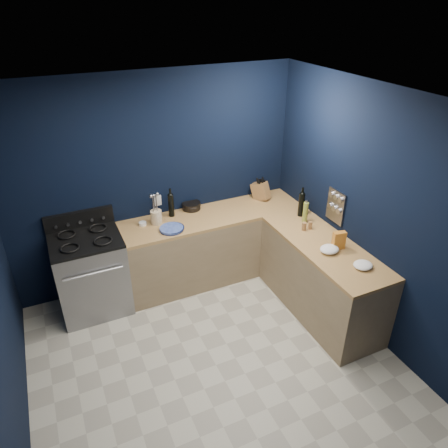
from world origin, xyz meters
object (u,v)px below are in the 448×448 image
plate_stack (171,229)px  crouton_bag (339,240)px  utensil_crock (156,217)px  gas_range (92,275)px  knife_block (261,191)px

plate_stack → crouton_bag: (1.50, -1.11, 0.08)m
utensil_crock → gas_range: bearing=-173.8°
plate_stack → crouton_bag: crouton_bag is taller
knife_block → crouton_bag: (0.17, -1.40, -0.01)m
gas_range → utensil_crock: bearing=6.2°
plate_stack → knife_block: 1.37m
utensil_crock → crouton_bag: size_ratio=0.84×
gas_range → utensil_crock: utensil_crock is taller
utensil_crock → knife_block: 1.44m
gas_range → crouton_bag: (2.44, -1.25, 0.54)m
plate_stack → utensil_crock: size_ratio=1.63×
gas_range → knife_block: size_ratio=4.10×
crouton_bag → gas_range: bearing=163.6°
knife_block → crouton_bag: knife_block is taller
plate_stack → knife_block: size_ratio=1.21×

